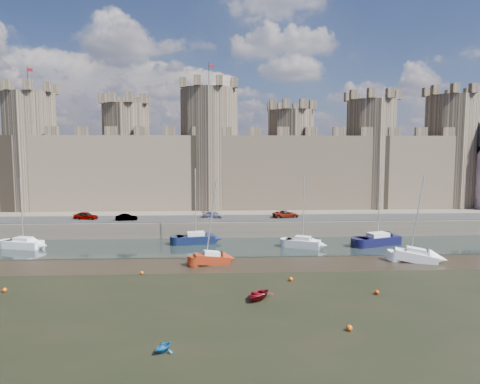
{
  "coord_description": "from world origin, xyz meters",
  "views": [
    {
      "loc": [
        3.73,
        -35.8,
        13.62
      ],
      "look_at": [
        6.67,
        22.0,
        8.07
      ],
      "focal_mm": 32.0,
      "sensor_mm": 36.0,
      "label": 1
    }
  ],
  "objects_px": {
    "sailboat_3": "(378,240)",
    "car_2": "(214,215)",
    "sailboat_0": "(23,243)",
    "car_3": "(286,214)",
    "car_1": "(126,217)",
    "car_0": "(86,216)",
    "sailboat_2": "(303,243)",
    "sailboat_5": "(416,256)",
    "sailboat_1": "(196,238)",
    "dinghy_1": "(163,346)",
    "sailboat_4": "(212,258)"
  },
  "relations": [
    {
      "from": "sailboat_3",
      "to": "car_2",
      "type": "bearing_deg",
      "value": 136.28
    },
    {
      "from": "car_2",
      "to": "sailboat_0",
      "type": "bearing_deg",
      "value": 124.06
    },
    {
      "from": "car_3",
      "to": "car_1",
      "type": "bearing_deg",
      "value": 86.76
    },
    {
      "from": "car_0",
      "to": "car_1",
      "type": "xyz_separation_m",
      "value": [
        6.87,
        -1.55,
        -0.09
      ]
    },
    {
      "from": "sailboat_0",
      "to": "sailboat_3",
      "type": "bearing_deg",
      "value": 15.22
    },
    {
      "from": "sailboat_2",
      "to": "sailboat_5",
      "type": "height_order",
      "value": "sailboat_5"
    },
    {
      "from": "car_0",
      "to": "sailboat_0",
      "type": "height_order",
      "value": "sailboat_0"
    },
    {
      "from": "sailboat_3",
      "to": "car_0",
      "type": "bearing_deg",
      "value": 147.51
    },
    {
      "from": "car_1",
      "to": "car_2",
      "type": "distance_m",
      "value": 14.03
    },
    {
      "from": "car_0",
      "to": "car_1",
      "type": "relative_size",
      "value": 1.13
    },
    {
      "from": "car_2",
      "to": "sailboat_1",
      "type": "xyz_separation_m",
      "value": [
        -2.51,
        -8.45,
        -2.19
      ]
    },
    {
      "from": "dinghy_1",
      "to": "sailboat_5",
      "type": "bearing_deg",
      "value": -105.41
    },
    {
      "from": "sailboat_0",
      "to": "car_0",
      "type": "bearing_deg",
      "value": 75.43
    },
    {
      "from": "sailboat_0",
      "to": "sailboat_2",
      "type": "height_order",
      "value": "sailboat_2"
    },
    {
      "from": "car_2",
      "to": "sailboat_5",
      "type": "xyz_separation_m",
      "value": [
        25.14,
        -19.91,
        -2.28
      ]
    },
    {
      "from": "sailboat_4",
      "to": "sailboat_5",
      "type": "xyz_separation_m",
      "value": [
        25.17,
        -0.16,
        0.03
      ]
    },
    {
      "from": "car_0",
      "to": "sailboat_2",
      "type": "relative_size",
      "value": 0.37
    },
    {
      "from": "car_0",
      "to": "car_3",
      "type": "height_order",
      "value": "car_0"
    },
    {
      "from": "sailboat_5",
      "to": "sailboat_2",
      "type": "bearing_deg",
      "value": 166.78
    },
    {
      "from": "sailboat_1",
      "to": "sailboat_5",
      "type": "relative_size",
      "value": 1.02
    },
    {
      "from": "sailboat_2",
      "to": "dinghy_1",
      "type": "xyz_separation_m",
      "value": [
        -15.61,
        -30.44,
        -0.41
      ]
    },
    {
      "from": "sailboat_5",
      "to": "sailboat_0",
      "type": "bearing_deg",
      "value": -171.11
    },
    {
      "from": "sailboat_0",
      "to": "sailboat_5",
      "type": "xyz_separation_m",
      "value": [
        51.58,
        -9.65,
        -0.01
      ]
    },
    {
      "from": "car_1",
      "to": "car_2",
      "type": "xyz_separation_m",
      "value": [
        13.88,
        2.05,
        -0.02
      ]
    },
    {
      "from": "car_0",
      "to": "sailboat_4",
      "type": "distance_m",
      "value": 28.39
    },
    {
      "from": "car_1",
      "to": "sailboat_4",
      "type": "height_order",
      "value": "sailboat_4"
    },
    {
      "from": "car_2",
      "to": "sailboat_4",
      "type": "xyz_separation_m",
      "value": [
        -0.03,
        -19.76,
        -2.3
      ]
    },
    {
      "from": "sailboat_2",
      "to": "sailboat_3",
      "type": "height_order",
      "value": "sailboat_3"
    },
    {
      "from": "dinghy_1",
      "to": "sailboat_1",
      "type": "bearing_deg",
      "value": -54.77
    },
    {
      "from": "car_3",
      "to": "car_2",
      "type": "bearing_deg",
      "value": 81.35
    },
    {
      "from": "sailboat_1",
      "to": "sailboat_3",
      "type": "bearing_deg",
      "value": -13.05
    },
    {
      "from": "sailboat_4",
      "to": "car_1",
      "type": "bearing_deg",
      "value": 113.79
    },
    {
      "from": "sailboat_5",
      "to": "dinghy_1",
      "type": "relative_size",
      "value": 6.84
    },
    {
      "from": "sailboat_1",
      "to": "sailboat_4",
      "type": "xyz_separation_m",
      "value": [
        2.47,
        -11.31,
        -0.11
      ]
    },
    {
      "from": "sailboat_0",
      "to": "sailboat_3",
      "type": "xyz_separation_m",
      "value": [
        50.31,
        -0.38,
        0.08
      ]
    },
    {
      "from": "car_1",
      "to": "sailboat_4",
      "type": "distance_m",
      "value": 22.6
    },
    {
      "from": "car_2",
      "to": "sailboat_1",
      "type": "height_order",
      "value": "sailboat_1"
    },
    {
      "from": "sailboat_3",
      "to": "dinghy_1",
      "type": "distance_m",
      "value": 41.52
    },
    {
      "from": "car_1",
      "to": "sailboat_2",
      "type": "xyz_separation_m",
      "value": [
        26.53,
        -9.85,
        -2.24
      ]
    },
    {
      "from": "car_0",
      "to": "sailboat_2",
      "type": "bearing_deg",
      "value": -97.16
    },
    {
      "from": "car_0",
      "to": "car_1",
      "type": "bearing_deg",
      "value": -91.01
    },
    {
      "from": "sailboat_3",
      "to": "sailboat_5",
      "type": "height_order",
      "value": "sailboat_3"
    },
    {
      "from": "car_0",
      "to": "car_2",
      "type": "relative_size",
      "value": 1.02
    },
    {
      "from": "car_3",
      "to": "sailboat_2",
      "type": "height_order",
      "value": "sailboat_2"
    },
    {
      "from": "car_0",
      "to": "sailboat_3",
      "type": "xyz_separation_m",
      "value": [
        44.62,
        -10.14,
        -2.3
      ]
    },
    {
      "from": "car_3",
      "to": "sailboat_1",
      "type": "xyz_separation_m",
      "value": [
        -14.57,
        -8.1,
        -2.26
      ]
    },
    {
      "from": "car_3",
      "to": "sailboat_1",
      "type": "distance_m",
      "value": 16.82
    },
    {
      "from": "car_0",
      "to": "sailboat_1",
      "type": "xyz_separation_m",
      "value": [
        18.25,
        -7.95,
        -2.3
      ]
    },
    {
      "from": "car_2",
      "to": "sailboat_4",
      "type": "relative_size",
      "value": 0.37
    },
    {
      "from": "sailboat_4",
      "to": "sailboat_5",
      "type": "bearing_deg",
      "value": -14.6
    }
  ]
}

